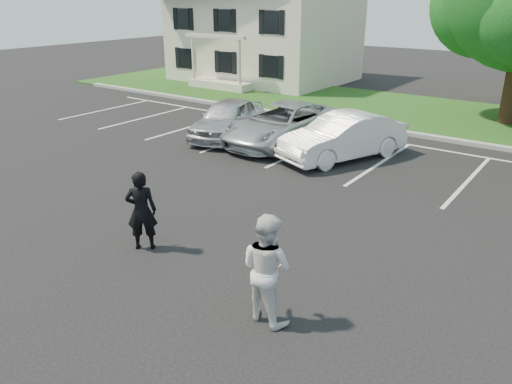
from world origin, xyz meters
TOP-DOWN VIEW (x-y plane):
  - ground_plane at (0.00, 0.00)m, footprint 90.00×90.00m
  - curb at (0.00, 12.00)m, footprint 40.00×0.30m
  - grass_strip at (0.00, 16.00)m, footprint 44.00×8.00m
  - stall_lines at (1.40, 8.95)m, footprint 34.00×5.36m
  - house at (-13.00, 19.97)m, footprint 10.30×9.22m
  - man_black_suit at (-1.89, -0.59)m, footprint 0.77×0.75m
  - man_white_shirt at (1.74, -1.11)m, footprint 1.03×0.85m
  - car_silver_west at (-6.13, 7.63)m, footprint 2.71×4.58m
  - car_silver_minivan at (-3.93, 8.14)m, footprint 2.78×5.46m
  - car_white_sedan at (-1.29, 7.77)m, footprint 3.17×4.82m

SIDE VIEW (x-z plane):
  - ground_plane at x=0.00m, z-range 0.00..0.00m
  - stall_lines at x=1.40m, z-range 0.00..0.01m
  - grass_strip at x=0.00m, z-range 0.00..0.08m
  - curb at x=0.00m, z-range 0.00..0.15m
  - car_silver_west at x=-6.13m, z-range 0.00..1.46m
  - car_silver_minivan at x=-3.93m, z-range 0.00..1.48m
  - car_white_sedan at x=-1.29m, z-range 0.00..1.50m
  - man_black_suit at x=-1.89m, z-range 0.00..1.78m
  - man_white_shirt at x=1.74m, z-range 0.00..1.95m
  - house at x=-13.00m, z-range 0.03..7.63m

